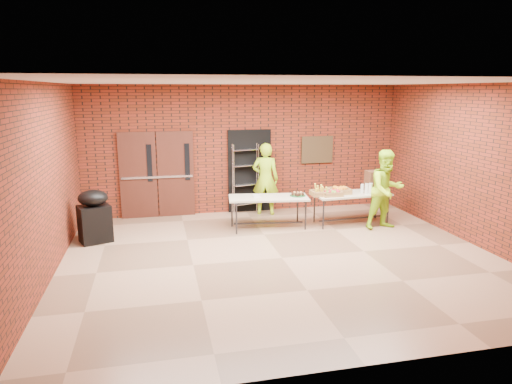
% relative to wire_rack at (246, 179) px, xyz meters
% --- Properties ---
extents(room, '(8.08, 7.08, 3.28)m').
position_rel_wire_rack_xyz_m(room, '(0.03, -3.32, 0.72)').
color(room, brown).
rests_on(room, ground).
extents(double_doors, '(1.78, 0.12, 2.10)m').
position_rel_wire_rack_xyz_m(double_doors, '(-2.17, 0.12, 0.17)').
color(double_doors, '#3F1A12').
rests_on(double_doors, room).
extents(dark_doorway, '(1.10, 0.06, 2.10)m').
position_rel_wire_rack_xyz_m(dark_doorway, '(0.13, 0.14, 0.17)').
color(dark_doorway, black).
rests_on(dark_doorway, room).
extents(bronze_plaque, '(0.85, 0.04, 0.70)m').
position_rel_wire_rack_xyz_m(bronze_plaque, '(1.93, 0.13, 0.67)').
color(bronze_plaque, '#392C17').
rests_on(bronze_plaque, room).
extents(wire_rack, '(0.68, 0.37, 1.76)m').
position_rel_wire_rack_xyz_m(wire_rack, '(0.00, 0.00, 0.00)').
color(wire_rack, silver).
rests_on(wire_rack, room).
extents(table_left, '(1.85, 0.97, 0.73)m').
position_rel_wire_rack_xyz_m(table_left, '(0.24, -1.42, -0.22)').
color(table_left, tan).
rests_on(table_left, room).
extents(table_right, '(1.82, 0.86, 0.73)m').
position_rel_wire_rack_xyz_m(table_right, '(2.21, -1.49, -0.21)').
color(table_right, tan).
rests_on(table_right, room).
extents(basket_bananas, '(0.46, 0.35, 0.14)m').
position_rel_wire_rack_xyz_m(basket_bananas, '(1.44, -1.55, -0.09)').
color(basket_bananas, olive).
rests_on(basket_bananas, table_right).
extents(basket_oranges, '(0.50, 0.39, 0.16)m').
position_rel_wire_rack_xyz_m(basket_oranges, '(1.90, -1.46, -0.08)').
color(basket_oranges, olive).
rests_on(basket_oranges, table_right).
extents(basket_apples, '(0.44, 0.34, 0.14)m').
position_rel_wire_rack_xyz_m(basket_apples, '(1.65, -1.65, -0.09)').
color(basket_apples, olive).
rests_on(basket_apples, table_right).
extents(muffin_tray, '(0.36, 0.36, 0.09)m').
position_rel_wire_rack_xyz_m(muffin_tray, '(0.91, -1.46, -0.12)').
color(muffin_tray, '#165424').
rests_on(muffin_tray, table_left).
extents(napkin_box, '(0.17, 0.11, 0.06)m').
position_rel_wire_rack_xyz_m(napkin_box, '(-0.03, -1.38, -0.13)').
color(napkin_box, silver).
rests_on(napkin_box, table_left).
extents(coffee_dispenser, '(0.37, 0.33, 0.49)m').
position_rel_wire_rack_xyz_m(coffee_dispenser, '(2.81, -1.41, 0.09)').
color(coffee_dispenser, brown).
rests_on(coffee_dispenser, table_right).
extents(cup_stack_front, '(0.08, 0.08, 0.24)m').
position_rel_wire_rack_xyz_m(cup_stack_front, '(2.51, -1.64, -0.03)').
color(cup_stack_front, silver).
rests_on(cup_stack_front, table_right).
extents(cup_stack_mid, '(0.09, 0.09, 0.26)m').
position_rel_wire_rack_xyz_m(cup_stack_mid, '(2.57, -1.71, -0.02)').
color(cup_stack_mid, silver).
rests_on(cup_stack_mid, table_right).
extents(cup_stack_back, '(0.07, 0.07, 0.21)m').
position_rel_wire_rack_xyz_m(cup_stack_back, '(2.45, -1.53, -0.04)').
color(cup_stack_back, silver).
rests_on(cup_stack_back, table_right).
extents(covered_grill, '(0.74, 0.68, 1.09)m').
position_rel_wire_rack_xyz_m(covered_grill, '(-3.47, -1.57, -0.33)').
color(covered_grill, black).
rests_on(covered_grill, room).
extents(volunteer_woman, '(0.76, 0.63, 1.80)m').
position_rel_wire_rack_xyz_m(volunteer_woman, '(0.46, -0.22, 0.02)').
color(volunteer_woman, '#A6E319').
rests_on(volunteer_woman, room).
extents(volunteer_man, '(0.95, 0.79, 1.79)m').
position_rel_wire_rack_xyz_m(volunteer_man, '(2.81, -2.00, 0.01)').
color(volunteer_man, '#A6E319').
rests_on(volunteer_man, room).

